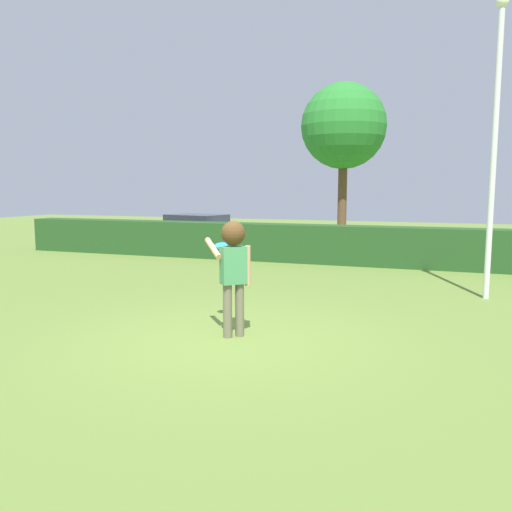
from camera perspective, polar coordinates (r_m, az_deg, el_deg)
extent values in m
plane|color=olive|center=(8.18, -3.09, -9.03)|extent=(60.00, 60.00, 0.00)
cylinder|color=#6E6850|center=(8.22, -3.09, -5.93)|extent=(0.14, 0.14, 0.84)
cylinder|color=#6E6850|center=(8.29, -1.78, -5.81)|extent=(0.14, 0.14, 0.84)
cube|color=#469158|center=(8.12, -2.46, -0.99)|extent=(0.43, 0.42, 0.58)
cylinder|color=tan|center=(8.28, -4.65, 0.83)|extent=(0.48, 0.51, 0.30)
cylinder|color=tan|center=(8.21, -0.91, -1.03)|extent=(0.09, 0.09, 0.62)
sphere|color=tan|center=(8.07, -2.47, 2.25)|extent=(0.22, 0.22, 0.22)
sphere|color=#4E3519|center=(8.06, -2.48, 2.46)|extent=(0.38, 0.38, 0.38)
cylinder|color=#268CE5|center=(8.96, -3.79, 1.14)|extent=(0.24, 0.23, 0.09)
cylinder|color=silver|center=(11.94, 24.22, 9.63)|extent=(0.12, 0.12, 5.83)
sphere|color=#F2EFCC|center=(12.46, 25.02, 23.59)|extent=(0.24, 0.24, 0.24)
cube|color=#244C1F|center=(16.32, 9.18, 1.20)|extent=(22.74, 0.90, 1.17)
cube|color=white|center=(21.47, -6.40, 2.67)|extent=(4.46, 2.55, 0.55)
cube|color=#2D333D|center=(21.43, -6.42, 3.94)|extent=(2.48, 1.99, 0.40)
cylinder|color=black|center=(21.29, -1.87, 1.94)|extent=(0.61, 0.22, 0.60)
cylinder|color=black|center=(19.92, -4.63, 1.54)|extent=(0.61, 0.22, 0.60)
cylinder|color=black|center=(23.08, -7.90, 2.29)|extent=(0.61, 0.22, 0.60)
cylinder|color=black|center=(21.82, -10.80, 1.94)|extent=(0.61, 0.22, 0.60)
cylinder|color=brown|center=(22.22, 9.27, 6.15)|extent=(0.37, 0.37, 3.76)
sphere|color=#2B822E|center=(22.36, 9.43, 13.65)|extent=(3.46, 3.46, 3.46)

